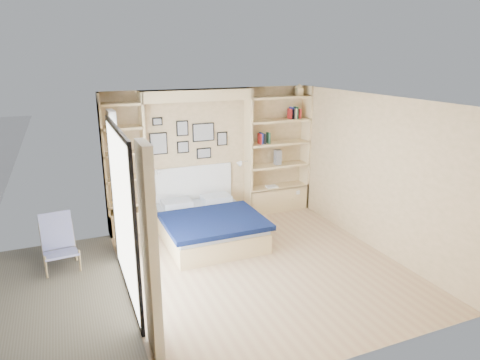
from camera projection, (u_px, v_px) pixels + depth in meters
name	position (u px, v px, depth m)	size (l,w,h in m)	color
ground	(261.00, 265.00, 6.53)	(4.50, 4.50, 0.00)	tan
room_shell	(204.00, 175.00, 7.42)	(4.50, 4.50, 4.50)	#D5B183
bed	(208.00, 224.00, 7.40)	(1.62, 1.99, 1.07)	#ECCA8D
photo_gallery	(188.00, 138.00, 7.87)	(1.48, 0.02, 0.82)	black
reading_lamps	(200.00, 167.00, 7.87)	(1.92, 0.12, 0.15)	silver
shelf_decor	(269.00, 129.00, 8.29)	(3.62, 0.23, 2.03)	#A51E1E
deck_chair	(59.00, 243.00, 6.39)	(0.55, 0.84, 0.81)	tan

